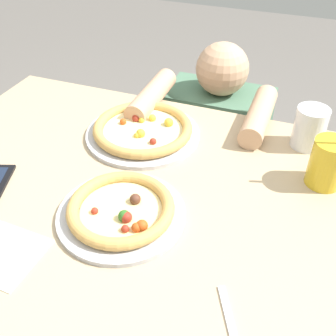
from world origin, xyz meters
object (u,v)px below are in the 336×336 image
at_px(pizza_near, 121,210).
at_px(diner_seated, 214,161).
at_px(pizza_far, 143,130).
at_px(drink_cup_colored, 328,163).
at_px(water_cup_clear, 310,127).

height_order(pizza_near, diner_seated, diner_seated).
bearing_deg(pizza_far, drink_cup_colored, -4.21).
bearing_deg(drink_cup_colored, water_cup_clear, 109.72).
relative_size(water_cup_clear, diner_seated, 0.13).
height_order(pizza_far, diner_seated, diner_seated).
bearing_deg(pizza_near, water_cup_clear, 50.21).
xyz_separation_m(pizza_far, diner_seated, (0.13, 0.40, -0.36)).
bearing_deg(water_cup_clear, pizza_far, -165.54).
bearing_deg(diner_seated, pizza_near, -93.50).
distance_m(pizza_near, drink_cup_colored, 0.51).
distance_m(pizza_near, water_cup_clear, 0.58).
bearing_deg(pizza_far, pizza_near, -75.02).
height_order(water_cup_clear, diner_seated, diner_seated).
height_order(pizza_near, drink_cup_colored, drink_cup_colored).
xyz_separation_m(water_cup_clear, diner_seated, (-0.32, 0.28, -0.41)).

